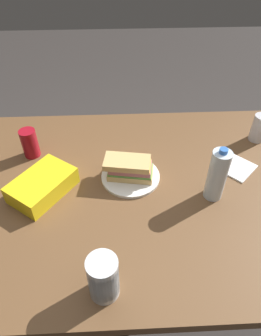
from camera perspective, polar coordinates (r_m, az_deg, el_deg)
name	(u,v)px	position (r m, az deg, el deg)	size (l,w,h in m)	color
ground_plane	(129,283)	(1.77, -0.36, -20.52)	(8.00, 8.00, 0.00)	#383330
dining_table	(128,203)	(1.22, -0.49, -6.52)	(1.48, 1.01, 0.75)	brown
paper_plate	(130,176)	(1.19, 0.00, -1.56)	(0.23, 0.23, 0.01)	white
sandwich	(129,168)	(1.16, -0.19, 0.05)	(0.20, 0.12, 0.08)	#DBB26B
soda_can_red	(30,143)	(1.32, -18.16, 4.39)	(0.07, 0.07, 0.12)	maroon
chip_bag	(42,185)	(1.16, -16.01, -3.09)	(0.23, 0.15, 0.07)	yellow
water_bottle_tall	(217,175)	(1.10, 15.78, -1.26)	(0.07, 0.07, 0.22)	silver
plastic_cup_stack	(103,278)	(0.86, -5.06, -19.58)	(0.08, 0.08, 0.15)	silver
soda_can_silver	(259,128)	(1.46, 22.74, 6.86)	(0.07, 0.07, 0.12)	silver
paper_napkin	(236,167)	(1.31, 18.88, 0.21)	(0.13, 0.13, 0.01)	white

